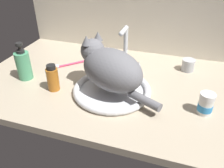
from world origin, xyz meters
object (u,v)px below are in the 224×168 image
at_px(soap_pump_bottle, 24,65).
at_px(toothbrush, 72,64).
at_px(faucet, 125,54).
at_px(sink_basin, 112,90).
at_px(pill_bottle, 206,104).
at_px(metal_jar, 188,65).
at_px(amber_bottle, 53,78).
at_px(cat, 109,67).

height_order(soap_pump_bottle, toothbrush, soap_pump_bottle).
relative_size(faucet, soap_pump_bottle, 1.29).
bearing_deg(toothbrush, sink_basin, -32.53).
relative_size(sink_basin, toothbrush, 2.20).
bearing_deg(pill_bottle, soap_pump_bottle, 178.87).
xyz_separation_m(faucet, metal_jar, (0.29, 0.10, -0.06)).
xyz_separation_m(sink_basin, amber_bottle, (-0.24, -0.05, 0.04)).
height_order(metal_jar, amber_bottle, amber_bottle).
bearing_deg(pill_bottle, toothbrush, 162.58).
bearing_deg(pill_bottle, faucet, 148.59).
height_order(pill_bottle, soap_pump_bottle, soap_pump_bottle).
distance_m(pill_bottle, toothbrush, 0.66).
height_order(soap_pump_bottle, amber_bottle, soap_pump_bottle).
xyz_separation_m(amber_bottle, toothbrush, (-0.03, 0.23, -0.05)).
distance_m(pill_bottle, soap_pump_bottle, 0.77).
bearing_deg(soap_pump_bottle, cat, 2.60).
bearing_deg(metal_jar, sink_basin, -134.86).
height_order(cat, toothbrush, cat).
bearing_deg(sink_basin, soap_pump_bottle, -178.57).
bearing_deg(metal_jar, toothbrush, -168.04).
distance_m(cat, pill_bottle, 0.38).
bearing_deg(sink_basin, metal_jar, 45.14).
relative_size(metal_jar, pill_bottle, 0.72).
xyz_separation_m(sink_basin, faucet, (0.00, 0.19, 0.07)).
distance_m(sink_basin, cat, 0.10).
bearing_deg(soap_pump_bottle, faucet, 26.57).
xyz_separation_m(sink_basin, toothbrush, (-0.27, 0.17, -0.01)).
relative_size(sink_basin, faucet, 1.46).
distance_m(metal_jar, amber_bottle, 0.63).
distance_m(amber_bottle, toothbrush, 0.23).
relative_size(cat, toothbrush, 2.57).
relative_size(cat, soap_pump_bottle, 2.21).
xyz_separation_m(sink_basin, soap_pump_bottle, (-0.41, -0.01, 0.05)).
relative_size(soap_pump_bottle, toothbrush, 1.17).
distance_m(faucet, soap_pump_bottle, 0.46).
height_order(faucet, soap_pump_bottle, faucet).
relative_size(cat, amber_bottle, 3.29).
xyz_separation_m(sink_basin, metal_jar, (0.29, 0.29, 0.02)).
height_order(faucet, metal_jar, faucet).
relative_size(cat, pill_bottle, 4.48).
relative_size(faucet, cat, 0.59).
xyz_separation_m(soap_pump_bottle, toothbrush, (0.14, 0.18, -0.06)).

